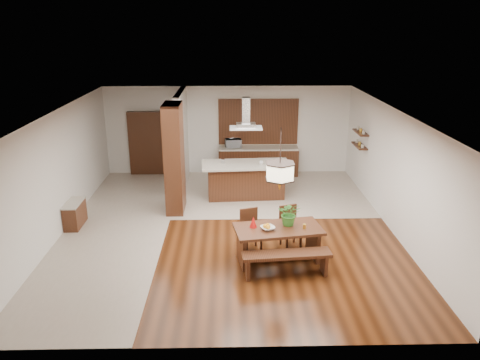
{
  "coord_description": "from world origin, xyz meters",
  "views": [
    {
      "loc": [
        0.06,
        -10.62,
        4.86
      ],
      "look_at": [
        0.3,
        0.0,
        1.25
      ],
      "focal_mm": 35.0,
      "sensor_mm": 36.0,
      "label": 1
    }
  ],
  "objects_px": {
    "dining_table": "(278,236)",
    "dining_chair_left": "(252,231)",
    "island_cup": "(261,163)",
    "foliage_plant": "(289,214)",
    "hallway_console": "(75,214)",
    "kitchen_island": "(246,180)",
    "pendant_lantern": "(280,160)",
    "dining_bench": "(286,264)",
    "dining_chair_right": "(291,227)",
    "fruit_bowl": "(268,228)",
    "microwave": "(233,143)",
    "range_hood": "(246,113)"
  },
  "relations": [
    {
      "from": "dining_bench",
      "to": "island_cup",
      "type": "relative_size",
      "value": 15.13
    },
    {
      "from": "island_cup",
      "to": "kitchen_island",
      "type": "bearing_deg",
      "value": 163.58
    },
    {
      "from": "hallway_console",
      "to": "pendant_lantern",
      "type": "bearing_deg",
      "value": -21.05
    },
    {
      "from": "pendant_lantern",
      "to": "hallway_console",
      "type": "bearing_deg",
      "value": 158.95
    },
    {
      "from": "hallway_console",
      "to": "fruit_bowl",
      "type": "height_order",
      "value": "fruit_bowl"
    },
    {
      "from": "dining_bench",
      "to": "foliage_plant",
      "type": "distance_m",
      "value": 1.1
    },
    {
      "from": "pendant_lantern",
      "to": "dining_chair_right",
      "type": "bearing_deg",
      "value": 60.15
    },
    {
      "from": "dining_chair_right",
      "to": "fruit_bowl",
      "type": "bearing_deg",
      "value": -147.6
    },
    {
      "from": "dining_table",
      "to": "fruit_bowl",
      "type": "distance_m",
      "value": 0.34
    },
    {
      "from": "pendant_lantern",
      "to": "range_hood",
      "type": "distance_m",
      "value": 3.88
    },
    {
      "from": "kitchen_island",
      "to": "island_cup",
      "type": "height_order",
      "value": "island_cup"
    },
    {
      "from": "dining_table",
      "to": "dining_chair_left",
      "type": "height_order",
      "value": "dining_chair_left"
    },
    {
      "from": "foliage_plant",
      "to": "microwave",
      "type": "relative_size",
      "value": 1.05
    },
    {
      "from": "dining_chair_left",
      "to": "fruit_bowl",
      "type": "distance_m",
      "value": 0.72
    },
    {
      "from": "hallway_console",
      "to": "dining_chair_left",
      "type": "distance_m",
      "value": 4.56
    },
    {
      "from": "dining_bench",
      "to": "kitchen_island",
      "type": "height_order",
      "value": "kitchen_island"
    },
    {
      "from": "hallway_console",
      "to": "dining_chair_right",
      "type": "height_order",
      "value": "dining_chair_right"
    },
    {
      "from": "dining_table",
      "to": "range_hood",
      "type": "distance_m",
      "value": 4.31
    },
    {
      "from": "foliage_plant",
      "to": "dining_chair_right",
      "type": "bearing_deg",
      "value": 77.01
    },
    {
      "from": "dining_chair_left",
      "to": "foliage_plant",
      "type": "xyz_separation_m",
      "value": [
        0.78,
        -0.34,
        0.55
      ]
    },
    {
      "from": "island_cup",
      "to": "foliage_plant",
      "type": "bearing_deg",
      "value": -84.18
    },
    {
      "from": "dining_table",
      "to": "dining_chair_right",
      "type": "xyz_separation_m",
      "value": [
        0.36,
        0.62,
        -0.08
      ]
    },
    {
      "from": "pendant_lantern",
      "to": "fruit_bowl",
      "type": "relative_size",
      "value": 4.58
    },
    {
      "from": "fruit_bowl",
      "to": "microwave",
      "type": "xyz_separation_m",
      "value": [
        -0.66,
        5.98,
        0.3
      ]
    },
    {
      "from": "dining_table",
      "to": "dining_bench",
      "type": "xyz_separation_m",
      "value": [
        0.11,
        -0.65,
        -0.3
      ]
    },
    {
      "from": "foliage_plant",
      "to": "dining_chair_left",
      "type": "bearing_deg",
      "value": 156.45
    },
    {
      "from": "kitchen_island",
      "to": "microwave",
      "type": "bearing_deg",
      "value": 95.83
    },
    {
      "from": "dining_chair_left",
      "to": "foliage_plant",
      "type": "bearing_deg",
      "value": -41.21
    },
    {
      "from": "microwave",
      "to": "kitchen_island",
      "type": "bearing_deg",
      "value": -91.69
    },
    {
      "from": "range_hood",
      "to": "microwave",
      "type": "xyz_separation_m",
      "value": [
        -0.34,
        2.06,
        -1.38
      ]
    },
    {
      "from": "hallway_console",
      "to": "foliage_plant",
      "type": "distance_m",
      "value": 5.45
    },
    {
      "from": "dining_table",
      "to": "dining_chair_left",
      "type": "distance_m",
      "value": 0.72
    },
    {
      "from": "foliage_plant",
      "to": "island_cup",
      "type": "relative_size",
      "value": 4.45
    },
    {
      "from": "dining_bench",
      "to": "island_cup",
      "type": "height_order",
      "value": "island_cup"
    },
    {
      "from": "pendant_lantern",
      "to": "kitchen_island",
      "type": "xyz_separation_m",
      "value": [
        -0.55,
        3.83,
        -1.72
      ]
    },
    {
      "from": "hallway_console",
      "to": "kitchen_island",
      "type": "relative_size",
      "value": 0.34
    },
    {
      "from": "range_hood",
      "to": "island_cup",
      "type": "bearing_deg",
      "value": -16.94
    },
    {
      "from": "dining_chair_left",
      "to": "pendant_lantern",
      "type": "bearing_deg",
      "value": -58.92
    },
    {
      "from": "pendant_lantern",
      "to": "kitchen_island",
      "type": "relative_size",
      "value": 0.51
    },
    {
      "from": "pendant_lantern",
      "to": "fruit_bowl",
      "type": "bearing_deg",
      "value": -158.27
    },
    {
      "from": "pendant_lantern",
      "to": "kitchen_island",
      "type": "height_order",
      "value": "pendant_lantern"
    },
    {
      "from": "dining_chair_left",
      "to": "fruit_bowl",
      "type": "xyz_separation_m",
      "value": [
        0.31,
        -0.56,
        0.32
      ]
    },
    {
      "from": "pendant_lantern",
      "to": "dining_bench",
      "type": "bearing_deg",
      "value": -80.56
    },
    {
      "from": "hallway_console",
      "to": "pendant_lantern",
      "type": "distance_m",
      "value": 5.57
    },
    {
      "from": "pendant_lantern",
      "to": "island_cup",
      "type": "height_order",
      "value": "pendant_lantern"
    },
    {
      "from": "hallway_console",
      "to": "kitchen_island",
      "type": "height_order",
      "value": "kitchen_island"
    },
    {
      "from": "dining_table",
      "to": "hallway_console",
      "type": "bearing_deg",
      "value": 158.95
    },
    {
      "from": "hallway_console",
      "to": "dining_chair_right",
      "type": "distance_m",
      "value": 5.38
    },
    {
      "from": "dining_table",
      "to": "fruit_bowl",
      "type": "height_order",
      "value": "fruit_bowl"
    },
    {
      "from": "pendant_lantern",
      "to": "microwave",
      "type": "xyz_separation_m",
      "value": [
        -0.89,
        5.89,
        -1.16
      ]
    }
  ]
}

